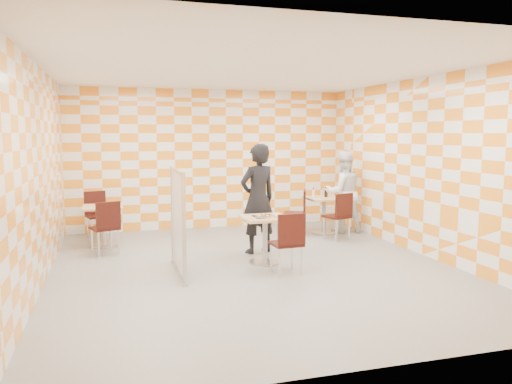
{
  "coord_description": "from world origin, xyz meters",
  "views": [
    {
      "loc": [
        -2.05,
        -7.22,
        2.06
      ],
      "look_at": [
        0.1,
        0.2,
        1.15
      ],
      "focal_mm": 35.0,
      "sensor_mm": 36.0,
      "label": 1
    }
  ],
  "objects_px": {
    "empty_table": "(103,219)",
    "chair_main_front": "(289,239)",
    "chair_empty_near": "(106,224)",
    "partition": "(178,221)",
    "second_table": "(324,209)",
    "main_table": "(265,232)",
    "man_white": "(343,192)",
    "chair_second_side": "(299,209)",
    "sport_bottle": "(313,193)",
    "chair_empty_far": "(97,211)",
    "chair_second_front": "(340,212)",
    "man_dark": "(258,199)",
    "soda_bottle": "(326,192)"
  },
  "relations": [
    {
      "from": "main_table",
      "to": "chair_second_front",
      "type": "height_order",
      "value": "chair_second_front"
    },
    {
      "from": "chair_empty_far",
      "to": "man_white",
      "type": "bearing_deg",
      "value": -9.56
    },
    {
      "from": "soda_bottle",
      "to": "man_dark",
      "type": "bearing_deg",
      "value": -145.28
    },
    {
      "from": "chair_main_front",
      "to": "partition",
      "type": "bearing_deg",
      "value": 160.28
    },
    {
      "from": "main_table",
      "to": "man_white",
      "type": "xyz_separation_m",
      "value": [
        2.3,
        1.94,
        0.34
      ]
    },
    {
      "from": "chair_empty_near",
      "to": "man_dark",
      "type": "relative_size",
      "value": 0.49
    },
    {
      "from": "chair_second_front",
      "to": "sport_bottle",
      "type": "distance_m",
      "value": 0.88
    },
    {
      "from": "chair_second_front",
      "to": "chair_empty_near",
      "type": "bearing_deg",
      "value": 179.81
    },
    {
      "from": "chair_empty_near",
      "to": "partition",
      "type": "xyz_separation_m",
      "value": [
        1.02,
        -1.47,
        0.25
      ]
    },
    {
      "from": "man_dark",
      "to": "soda_bottle",
      "type": "height_order",
      "value": "man_dark"
    },
    {
      "from": "empty_table",
      "to": "soda_bottle",
      "type": "height_order",
      "value": "soda_bottle"
    },
    {
      "from": "chair_main_front",
      "to": "man_dark",
      "type": "distance_m",
      "value": 1.54
    },
    {
      "from": "second_table",
      "to": "empty_table",
      "type": "height_order",
      "value": "same"
    },
    {
      "from": "chair_second_front",
      "to": "second_table",
      "type": "bearing_deg",
      "value": 92.07
    },
    {
      "from": "second_table",
      "to": "chair_empty_far",
      "type": "height_order",
      "value": "chair_empty_far"
    },
    {
      "from": "man_dark",
      "to": "man_white",
      "type": "xyz_separation_m",
      "value": [
        2.2,
        1.22,
        -0.1
      ]
    },
    {
      "from": "chair_empty_far",
      "to": "soda_bottle",
      "type": "relative_size",
      "value": 4.02
    },
    {
      "from": "second_table",
      "to": "partition",
      "type": "distance_m",
      "value": 3.93
    },
    {
      "from": "chair_second_front",
      "to": "soda_bottle",
      "type": "distance_m",
      "value": 0.83
    },
    {
      "from": "chair_second_side",
      "to": "sport_bottle",
      "type": "height_order",
      "value": "sport_bottle"
    },
    {
      "from": "sport_bottle",
      "to": "man_dark",
      "type": "bearing_deg",
      "value": -140.21
    },
    {
      "from": "chair_second_side",
      "to": "man_dark",
      "type": "height_order",
      "value": "man_dark"
    },
    {
      "from": "chair_empty_near",
      "to": "man_white",
      "type": "bearing_deg",
      "value": 8.29
    },
    {
      "from": "empty_table",
      "to": "man_dark",
      "type": "distance_m",
      "value": 2.89
    },
    {
      "from": "man_white",
      "to": "sport_bottle",
      "type": "bearing_deg",
      "value": -4.75
    },
    {
      "from": "second_table",
      "to": "chair_empty_near",
      "type": "xyz_separation_m",
      "value": [
        -4.29,
        -0.69,
        0.04
      ]
    },
    {
      "from": "partition",
      "to": "man_dark",
      "type": "height_order",
      "value": "man_dark"
    },
    {
      "from": "man_white",
      "to": "chair_main_front",
      "type": "bearing_deg",
      "value": 54.99
    },
    {
      "from": "man_white",
      "to": "soda_bottle",
      "type": "xyz_separation_m",
      "value": [
        -0.36,
        0.06,
        0.01
      ]
    },
    {
      "from": "second_table",
      "to": "man_dark",
      "type": "height_order",
      "value": "man_dark"
    },
    {
      "from": "chair_empty_near",
      "to": "man_white",
      "type": "distance_m",
      "value": 4.78
    },
    {
      "from": "empty_table",
      "to": "partition",
      "type": "bearing_deg",
      "value": -63.55
    },
    {
      "from": "second_table",
      "to": "chair_second_front",
      "type": "bearing_deg",
      "value": -87.93
    },
    {
      "from": "main_table",
      "to": "man_white",
      "type": "bearing_deg",
      "value": 40.15
    },
    {
      "from": "main_table",
      "to": "second_table",
      "type": "distance_m",
      "value": 2.7
    },
    {
      "from": "chair_empty_far",
      "to": "sport_bottle",
      "type": "xyz_separation_m",
      "value": [
        4.29,
        -0.73,
        0.29
      ]
    },
    {
      "from": "empty_table",
      "to": "chair_main_front",
      "type": "height_order",
      "value": "chair_main_front"
    },
    {
      "from": "chair_main_front",
      "to": "partition",
      "type": "relative_size",
      "value": 0.6
    },
    {
      "from": "main_table",
      "to": "second_table",
      "type": "height_order",
      "value": "same"
    },
    {
      "from": "empty_table",
      "to": "soda_bottle",
      "type": "bearing_deg",
      "value": 0.54
    },
    {
      "from": "chair_second_front",
      "to": "soda_bottle",
      "type": "bearing_deg",
      "value": 86.85
    },
    {
      "from": "main_table",
      "to": "sport_bottle",
      "type": "relative_size",
      "value": 3.75
    },
    {
      "from": "second_table",
      "to": "partition",
      "type": "bearing_deg",
      "value": -146.58
    },
    {
      "from": "empty_table",
      "to": "chair_second_side",
      "type": "relative_size",
      "value": 0.81
    },
    {
      "from": "chair_second_side",
      "to": "second_table",
      "type": "bearing_deg",
      "value": 5.11
    },
    {
      "from": "chair_second_front",
      "to": "chair_empty_near",
      "type": "height_order",
      "value": "same"
    },
    {
      "from": "chair_second_side",
      "to": "partition",
      "type": "bearing_deg",
      "value": -142.1
    },
    {
      "from": "chair_empty_near",
      "to": "sport_bottle",
      "type": "height_order",
      "value": "sport_bottle"
    },
    {
      "from": "empty_table",
      "to": "chair_second_front",
      "type": "height_order",
      "value": "chair_second_front"
    },
    {
      "from": "main_table",
      "to": "partition",
      "type": "relative_size",
      "value": 0.48
    }
  ]
}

